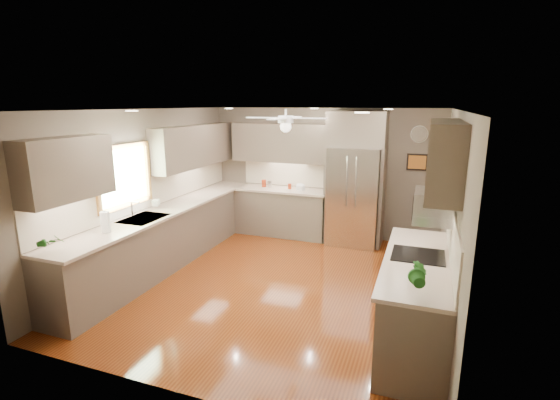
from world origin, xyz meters
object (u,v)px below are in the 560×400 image
Objects in this scene: canister_b at (270,184)px; refrigerator at (355,181)px; paper_towel at (105,222)px; potted_plant_left at (52,241)px; bowl at (300,189)px; stool at (404,245)px; potted_plant_right at (417,275)px; canister_a at (264,183)px; canister_d at (290,186)px; soap_bottle at (157,202)px; microwave at (433,206)px.

refrigerator is (1.70, -0.05, 0.18)m from canister_b.
potted_plant_left is at bearing -89.32° from paper_towel.
stool is (2.02, -0.55, -0.73)m from bowl.
canister_a is at bearing 128.27° from potted_plant_right.
canister_b is 0.37× the size of potted_plant_right.
canister_a is 0.50× the size of potted_plant_left.
potted_plant_left is at bearing -100.76° from canister_a.
canister_a reaches higher than canister_b.
canister_b is (0.12, 0.00, -0.01)m from canister_a.
canister_d is at bearing 122.97° from potted_plant_right.
canister_d is at bearing 179.05° from bowl.
canister_a is at bearing 168.45° from stool.
canister_a is 2.37m from soap_bottle.
potted_plant_left is 0.53× the size of microwave.
potted_plant_right is at bearing -72.29° from refrigerator.
bowl is (1.73, 2.14, -0.08)m from soap_bottle.
paper_towel is at bearing 90.68° from potted_plant_left.
potted_plant_right is 1.17m from microwave.
canister_a is at bearing 178.39° from bowl.
canister_b is at bearing 77.65° from potted_plant_left.
refrigerator reaches higher than soap_bottle.
potted_plant_left is at bearing -134.40° from stool.
canister_d is 2.63m from soap_bottle.
canister_d is at bearing 68.11° from paper_towel.
potted_plant_right reaches higher than canister_b.
canister_d is 0.23× the size of stool.
refrigerator reaches higher than canister_b.
refrigerator is (1.27, -0.03, 0.19)m from canister_d.
microwave is (3.03, -2.76, 0.47)m from canister_b.
bowl is at bearing 120.62° from potted_plant_right.
paper_towel is at bearing -128.02° from refrigerator.
potted_plant_right is 1.16× the size of paper_towel.
bowl is at bearing 131.07° from microwave.
potted_plant_left is at bearing -122.09° from refrigerator.
potted_plant_left reaches higher than stool.
paper_towel is (-2.64, -3.38, -0.11)m from refrigerator.
microwave is at bearing -8.12° from soap_bottle.
soap_bottle is 0.08× the size of refrigerator.
potted_plant_left is 4.51m from bowl.
microwave is 4.05m from paper_towel.
stool is (3.60, 3.68, -0.85)m from potted_plant_left.
potted_plant_left is 0.84× the size of potted_plant_right.
canister_a reaches higher than stool.
potted_plant_left reaches higher than canister_b.
stool is (2.67, -0.57, -0.77)m from canister_b.
microwave is (3.15, -2.75, 0.46)m from canister_a.
paper_towel reaches higher than potted_plant_left.
potted_plant_right reaches higher than canister_a.
canister_b is 1.21× the size of canister_d.
bowl is at bearing -1.61° from canister_a.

